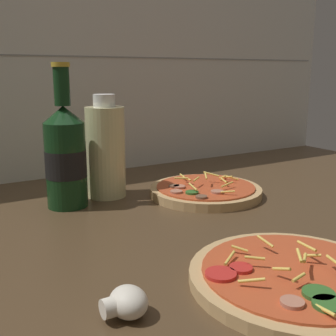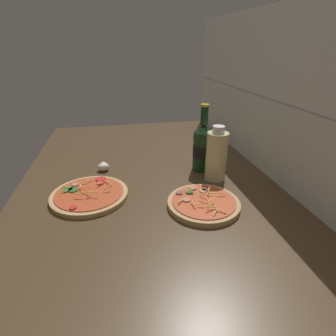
# 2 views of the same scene
# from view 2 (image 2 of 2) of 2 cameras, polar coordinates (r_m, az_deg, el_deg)

# --- Properties ---
(counter_slab) EXTENTS (1.60, 0.90, 0.03)m
(counter_slab) POSITION_cam_2_polar(r_m,az_deg,el_deg) (0.94, -4.30, -4.29)
(counter_slab) COLOR #4C3823
(counter_slab) RESTS_ON ground
(tile_backsplash) EXTENTS (1.60, 0.01, 0.60)m
(tile_backsplash) POSITION_cam_2_polar(r_m,az_deg,el_deg) (0.99, 22.89, 13.28)
(tile_backsplash) COLOR silver
(tile_backsplash) RESTS_ON ground
(pizza_near) EXTENTS (0.25, 0.25, 0.05)m
(pizza_near) POSITION_cam_2_polar(r_m,az_deg,el_deg) (0.89, -16.72, -5.55)
(pizza_near) COLOR tan
(pizza_near) RESTS_ON counter_slab
(pizza_far) EXTENTS (0.22, 0.22, 0.05)m
(pizza_far) POSITION_cam_2_polar(r_m,az_deg,el_deg) (0.81, 7.72, -7.59)
(pizza_far) COLOR tan
(pizza_far) RESTS_ON counter_slab
(beer_bottle) EXTENTS (0.07, 0.07, 0.26)m
(beer_bottle) POSITION_cam_2_polar(r_m,az_deg,el_deg) (1.02, 7.53, 4.63)
(beer_bottle) COLOR #143819
(beer_bottle) RESTS_ON counter_slab
(oil_bottle) EXTENTS (0.08, 0.08, 0.20)m
(oil_bottle) POSITION_cam_2_polar(r_m,az_deg,el_deg) (0.95, 10.49, 2.72)
(oil_bottle) COLOR beige
(oil_bottle) RESTS_ON counter_slab
(mushroom_left) EXTENTS (0.05, 0.04, 0.03)m
(mushroom_left) POSITION_cam_2_polar(r_m,az_deg,el_deg) (1.06, -13.87, 0.26)
(mushroom_left) COLOR white
(mushroom_left) RESTS_ON counter_slab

